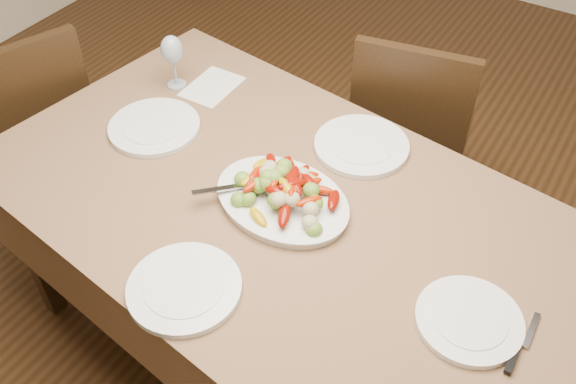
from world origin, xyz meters
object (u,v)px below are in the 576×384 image
Objects in this scene: plate_left at (154,127)px; serving_platter at (282,201)px; chair_left at (30,132)px; plate_near at (184,288)px; chair_far at (413,131)px; plate_far at (361,146)px; plate_right at (469,320)px; dining_table at (288,289)px; wine_glass at (173,60)px.

serving_platter is at bearing -7.44° from plate_left.
chair_left reaches higher than serving_platter.
chair_left is at bearing 159.40° from plate_near.
plate_far is at bearing 80.39° from chair_far.
chair_far is 2.37× the size of serving_platter.
serving_platter is 0.60m from plate_right.
chair_left is at bearing 177.60° from dining_table.
wine_glass is (-1.22, 0.40, 0.09)m from plate_right.
wine_glass reaches higher than plate_far.
dining_table is 0.39m from serving_platter.
chair_left is 0.74m from wine_glass.
wine_glass is at bearing 155.00° from dining_table.
plate_right is at bearing 105.16° from chair_left.
wine_glass is (-0.69, -0.55, 0.39)m from chair_far.
chair_far is at bearing 52.53° from plate_left.
wine_glass is at bearing 27.54° from chair_far.
dining_table is 0.55m from plate_near.
chair_left is (-1.27, -0.80, 0.00)m from chair_far.
plate_right is 0.70m from plate_near.
chair_far is 1.13m from plate_right.
chair_left reaches higher than plate_near.
plate_near is (0.49, -0.46, 0.00)m from plate_left.
plate_right and plate_far have the same top height.
chair_left is 0.73m from plate_left.
plate_left is 0.67m from plate_near.
plate_near is (-0.12, -0.73, 0.00)m from plate_far.
chair_far is at bearing 119.05° from plate_right.
chair_far reaches higher than plate_right.
dining_table is 0.86m from chair_far.
dining_table is at bearing -99.28° from plate_far.
serving_platter is (-0.02, 0.00, 0.39)m from dining_table.
plate_right is (1.13, -0.17, 0.00)m from plate_left.
chair_far is 3.68× the size of plate_right.
plate_right is (0.57, -0.10, 0.39)m from dining_table.
plate_right is (1.80, -0.15, 0.29)m from chair_left.
chair_left is at bearing 175.25° from plate_right.
wine_glass is (0.58, 0.25, 0.39)m from chair_left.
plate_far is 1.03× the size of plate_near.
plate_left is (-0.53, 0.07, -0.00)m from serving_platter.
plate_near is (-0.11, -1.24, 0.29)m from chair_far.
plate_left is at bearing -156.01° from plate_far.
dining_table is at bearing -6.50° from serving_platter.
plate_far is at bearing 139.54° from plate_right.
serving_platter is at bearing 74.73° from chair_far.
serving_platter reaches higher than dining_table.
serving_platter is at bearing 170.42° from plate_right.
dining_table is 0.52m from plate_far.
chair_left reaches higher than plate_far.
wine_glass is at bearing 161.85° from plate_right.
dining_table is 6.21× the size of plate_far.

